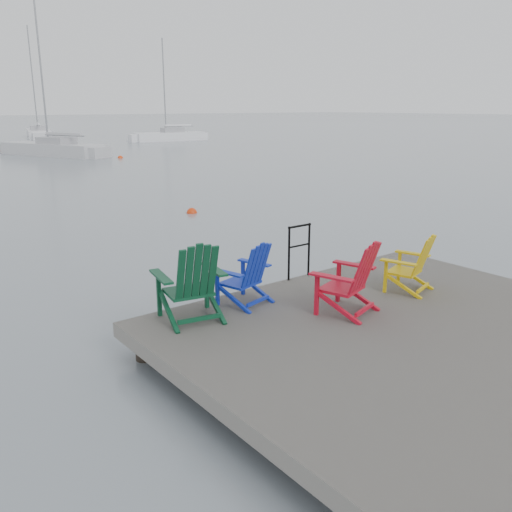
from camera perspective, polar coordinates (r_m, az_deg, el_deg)
ground at (r=7.55m, az=15.69°, el=-10.71°), size 400.00×400.00×0.00m
dock at (r=7.40m, az=15.89°, el=-8.29°), size 6.00×5.00×1.40m
handrail at (r=8.91m, az=4.57°, el=1.05°), size 0.48×0.04×0.90m
chair_green at (r=7.14m, az=-6.79°, el=-2.62°), size 0.98×0.93×1.10m
chair_blue at (r=7.71m, az=-1.01°, el=-1.82°), size 0.85×0.81×0.92m
chair_red at (r=7.47m, az=9.93°, el=-2.21°), size 0.97×0.92×1.03m
chair_yellow at (r=8.59m, az=16.08°, el=-0.69°), size 0.85×0.80×0.90m
sailboat_near at (r=39.86m, az=-20.54°, el=10.41°), size 5.09×8.26×11.20m
sailboat_mid at (r=62.81m, az=-21.91°, el=11.82°), size 4.02×8.51×11.40m
sailboat_far at (r=53.57m, az=-9.06°, el=12.26°), size 6.84×2.32×9.49m
buoy_a at (r=17.22m, az=-6.77°, el=4.52°), size 0.33×0.33×0.33m
buoy_c at (r=36.43m, az=-14.09°, el=9.96°), size 0.33×0.33×0.33m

